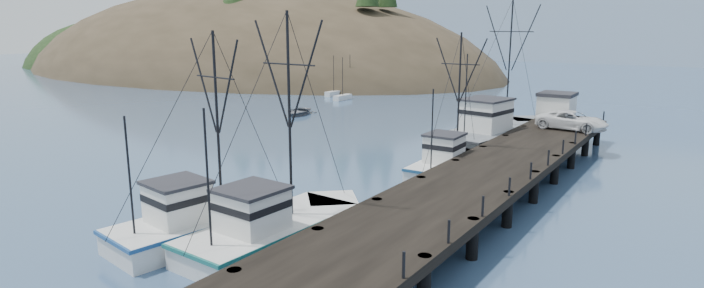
{
  "coord_description": "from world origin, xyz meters",
  "views": [
    {
      "loc": [
        25.26,
        -16.99,
        10.69
      ],
      "look_at": [
        4.25,
        14.4,
        2.5
      ],
      "focal_mm": 28.0,
      "sensor_mm": 36.0,
      "label": 1
    }
  ],
  "objects_px": {
    "pier_shed": "(556,108)",
    "motorboat": "(298,115)",
    "work_vessel": "(497,134)",
    "trawler_mid": "(206,221)",
    "pier": "(493,170)",
    "trawler_far": "(451,164)",
    "trawler_near": "(277,228)",
    "pickup_truck": "(572,120)"
  },
  "relations": [
    {
      "from": "trawler_near",
      "to": "work_vessel",
      "type": "xyz_separation_m",
      "value": [
        1.49,
        27.76,
        0.41
      ]
    },
    {
      "from": "work_vessel",
      "to": "motorboat",
      "type": "bearing_deg",
      "value": 170.87
    },
    {
      "from": "pickup_truck",
      "to": "trawler_near",
      "type": "bearing_deg",
      "value": 171.2
    },
    {
      "from": "work_vessel",
      "to": "pier_shed",
      "type": "bearing_deg",
      "value": 43.69
    },
    {
      "from": "pier_shed",
      "to": "motorboat",
      "type": "relative_size",
      "value": 0.61
    },
    {
      "from": "trawler_far",
      "to": "work_vessel",
      "type": "height_order",
      "value": "work_vessel"
    },
    {
      "from": "trawler_mid",
      "to": "pier_shed",
      "type": "bearing_deg",
      "value": 74.44
    },
    {
      "from": "pier_shed",
      "to": "pickup_truck",
      "type": "relative_size",
      "value": 0.56
    },
    {
      "from": "trawler_far",
      "to": "pier_shed",
      "type": "xyz_separation_m",
      "value": [
        3.6,
        14.78,
        2.6
      ]
    },
    {
      "from": "motorboat",
      "to": "pier_shed",
      "type": "bearing_deg",
      "value": -19.82
    },
    {
      "from": "pier",
      "to": "trawler_near",
      "type": "bearing_deg",
      "value": -114.48
    },
    {
      "from": "pier",
      "to": "trawler_near",
      "type": "xyz_separation_m",
      "value": [
        -6.2,
        -13.61,
        -0.87
      ]
    },
    {
      "from": "trawler_near",
      "to": "pickup_truck",
      "type": "relative_size",
      "value": 2.05
    },
    {
      "from": "motorboat",
      "to": "pier",
      "type": "bearing_deg",
      "value": -49.72
    },
    {
      "from": "pier",
      "to": "pier_shed",
      "type": "height_order",
      "value": "pier_shed"
    },
    {
      "from": "trawler_near",
      "to": "trawler_mid",
      "type": "bearing_deg",
      "value": -159.74
    },
    {
      "from": "work_vessel",
      "to": "motorboat",
      "type": "xyz_separation_m",
      "value": [
        -26.35,
        4.23,
        -1.23
      ]
    },
    {
      "from": "pier_shed",
      "to": "motorboat",
      "type": "distance_m",
      "value": 30.58
    },
    {
      "from": "trawler_near",
      "to": "pier_shed",
      "type": "bearing_deg",
      "value": 80.08
    },
    {
      "from": "pier",
      "to": "trawler_far",
      "type": "distance_m",
      "value": 5.41
    },
    {
      "from": "trawler_mid",
      "to": "work_vessel",
      "type": "xyz_separation_m",
      "value": [
        5.14,
        29.11,
        0.41
      ]
    },
    {
      "from": "trawler_far",
      "to": "pier",
      "type": "bearing_deg",
      "value": -36.99
    },
    {
      "from": "pier",
      "to": "trawler_near",
      "type": "distance_m",
      "value": 14.98
    },
    {
      "from": "pier",
      "to": "work_vessel",
      "type": "bearing_deg",
      "value": 108.41
    },
    {
      "from": "trawler_near",
      "to": "pier_shed",
      "type": "relative_size",
      "value": 3.67
    },
    {
      "from": "pier",
      "to": "motorboat",
      "type": "xyz_separation_m",
      "value": [
        -31.06,
        18.38,
        -1.69
      ]
    },
    {
      "from": "trawler_far",
      "to": "pier_shed",
      "type": "distance_m",
      "value": 15.44
    },
    {
      "from": "trawler_far",
      "to": "pier_shed",
      "type": "bearing_deg",
      "value": 76.33
    },
    {
      "from": "motorboat",
      "to": "pickup_truck",
      "type": "bearing_deg",
      "value": -24.22
    },
    {
      "from": "work_vessel",
      "to": "motorboat",
      "type": "height_order",
      "value": "work_vessel"
    },
    {
      "from": "trawler_far",
      "to": "work_vessel",
      "type": "bearing_deg",
      "value": 92.3
    },
    {
      "from": "pier_shed",
      "to": "trawler_far",
      "type": "bearing_deg",
      "value": -103.67
    },
    {
      "from": "trawler_mid",
      "to": "motorboat",
      "type": "height_order",
      "value": "trawler_mid"
    },
    {
      "from": "trawler_far",
      "to": "work_vessel",
      "type": "distance_m",
      "value": 10.94
    },
    {
      "from": "trawler_mid",
      "to": "motorboat",
      "type": "bearing_deg",
      "value": 122.46
    },
    {
      "from": "motorboat",
      "to": "trawler_far",
      "type": "bearing_deg",
      "value": -48.62
    },
    {
      "from": "pier_shed",
      "to": "motorboat",
      "type": "height_order",
      "value": "pier_shed"
    },
    {
      "from": "pier",
      "to": "pier_shed",
      "type": "relative_size",
      "value": 13.75
    },
    {
      "from": "trawler_near",
      "to": "trawler_mid",
      "type": "xyz_separation_m",
      "value": [
        -3.65,
        -1.35,
        -0.0
      ]
    },
    {
      "from": "pier",
      "to": "pickup_truck",
      "type": "xyz_separation_m",
      "value": [
        1.28,
        15.49,
        1.11
      ]
    },
    {
      "from": "trawler_far",
      "to": "pier_shed",
      "type": "relative_size",
      "value": 3.3
    },
    {
      "from": "pier",
      "to": "motorboat",
      "type": "distance_m",
      "value": 36.13
    }
  ]
}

